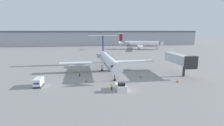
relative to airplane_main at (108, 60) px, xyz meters
name	(u,v)px	position (x,y,z in m)	size (l,w,h in m)	color
ground_plane	(120,90)	(0.57, -18.45, -3.65)	(600.00, 600.00, 0.00)	gray
terminal_building	(95,38)	(0.57, 101.55, 2.70)	(180.00, 16.80, 12.64)	#9EA3AD
airplane_main	(108,60)	(0.00, 0.00, 0.00)	(30.00, 27.93, 11.04)	silver
pushback_tug	(121,87)	(0.63, -18.32, -2.91)	(2.01, 3.89, 1.95)	silver
luggage_cart	(38,82)	(-17.77, -13.22, -2.67)	(1.68, 3.66, 1.96)	#232326
worker_near_tug	(112,86)	(-1.35, -18.26, -2.75)	(0.40, 0.24, 1.71)	#232838
worker_by_wing	(80,73)	(-8.71, -5.31, -2.74)	(0.40, 0.24, 1.74)	#232838
traffic_cone_left	(86,80)	(-6.84, -10.65, -3.30)	(0.59, 0.59, 0.73)	black
traffic_cone_right	(140,76)	(7.97, -8.71, -3.27)	(0.67, 0.67, 0.79)	black
traffic_cone_mid	(178,81)	(15.88, -14.56, -3.29)	(0.62, 0.62, 0.76)	black
airplane_parked_far_left	(140,44)	(30.29, 63.90, 0.12)	(30.62, 30.90, 10.81)	white
jet_bridge	(179,59)	(20.52, -6.53, 0.80)	(3.20, 13.67, 6.19)	#2D2D33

